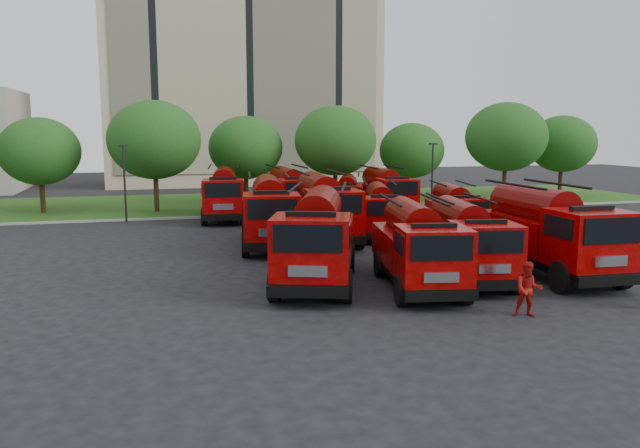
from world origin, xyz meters
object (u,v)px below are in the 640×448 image
Objects in this scene: fire_truck_2 at (466,241)px; fire_truck_11 at (385,192)px; fire_truck_8 at (224,194)px; fire_truck_6 at (380,211)px; firefighter_5 at (508,242)px; fire_truck_1 at (417,246)px; firefighter_2 at (571,271)px; firefighter_4 at (292,263)px; fire_truck_3 at (549,232)px; fire_truck_9 at (290,193)px; fire_truck_7 at (455,211)px; fire_truck_0 at (317,238)px; fire_truck_4 at (269,212)px; fire_truck_5 at (323,208)px; firefighter_1 at (527,317)px; fire_truck_10 at (347,196)px; firefighter_3 at (504,258)px.

fire_truck_11 is at bearing 89.40° from fire_truck_2.
fire_truck_11 is at bearing 2.00° from fire_truck_8.
fire_truck_6 is 0.86× the size of fire_truck_8.
fire_truck_2 is 9.79m from firefighter_5.
fire_truck_1 is 5.02× the size of firefighter_2.
fire_truck_11 is 17.41m from firefighter_4.
firefighter_2 is at bearing -50.17° from fire_truck_8.
fire_truck_1 is 2.58m from fire_truck_2.
fire_truck_3 reaches higher than firefighter_4.
fire_truck_9 is (-6.98, 19.31, -0.09)m from fire_truck_3.
fire_truck_11 is at bearing -2.25° from fire_truck_9.
fire_truck_7 is (6.87, 10.33, -0.16)m from fire_truck_1.
fire_truck_3 reaches higher than fire_truck_9.
fire_truck_4 is (-0.38, 8.43, -0.02)m from fire_truck_0.
firefighter_5 is (8.88, 7.98, -1.63)m from fire_truck_1.
fire_truck_8 is 1.03× the size of fire_truck_9.
firefighter_2 is (12.78, -19.95, -1.75)m from fire_truck_8.
fire_truck_5 reaches higher than fire_truck_4.
fire_truck_4 reaches higher than fire_truck_8.
fire_truck_0 is at bearing -99.54° from fire_truck_9.
fire_truck_1 is 4.03× the size of firefighter_1.
firefighter_5 is at bearing -51.88° from fire_truck_9.
fire_truck_2 is 3.78m from fire_truck_3.
fire_truck_9 is 1.15× the size of fire_truck_10.
firefighter_3 is at bearing 51.16° from fire_truck_2.
fire_truck_3 reaches higher than firefighter_5.
fire_truck_8 is 1.19× the size of fire_truck_10.
firefighter_5 reaches higher than firefighter_2.
firefighter_5 is (2.70, -11.77, -1.68)m from fire_truck_11.
firefighter_3 is at bearing 32.47° from fire_truck_0.
fire_truck_2 is 0.88× the size of fire_truck_4.
fire_truck_11 is at bearing -61.75° from firefighter_5.
fire_truck_8 is at bearing 114.29° from fire_truck_1.
fire_truck_6 is at bearing -105.80° from firefighter_4.
fire_truck_0 is at bearing -79.46° from fire_truck_4.
fire_truck_3 reaches higher than fire_truck_10.
fire_truck_0 is 9.61m from fire_truck_5.
fire_truck_10 reaches higher than firefighter_5.
fire_truck_9 is 14.80m from firefighter_4.
fire_truck_2 is 1.08× the size of fire_truck_7.
fire_truck_9 reaches higher than firefighter_3.
firefighter_5 is at bearing -137.26° from firefighter_4.
fire_truck_9 is (4.43, -0.84, -0.01)m from fire_truck_8.
fire_truck_9 is at bearing 102.46° from fire_truck_1.
fire_truck_8 is at bearing 145.62° from fire_truck_6.
fire_truck_10 is at bearing -0.02° from firefighter_2.
fire_truck_3 is 1.22× the size of fire_truck_10.
fire_truck_3 is at bearing -62.06° from fire_truck_10.
firefighter_1 is at bearing -77.59° from fire_truck_6.
fire_truck_5 is 9.82m from fire_truck_10.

